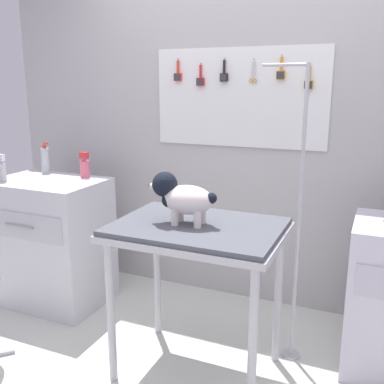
{
  "coord_description": "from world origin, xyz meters",
  "views": [
    {
      "loc": [
        0.89,
        -1.8,
        1.6
      ],
      "look_at": [
        -0.02,
        0.32,
        1.04
      ],
      "focal_mm": 41.3,
      "sensor_mm": 36.0,
      "label": 1
    }
  ],
  "objects_px": {
    "shampoo_bottle": "(45,160)",
    "grooming_table": "(197,241)",
    "dog": "(181,197)",
    "grooming_arm": "(297,230)",
    "counter_left": "(51,241)"
  },
  "relations": [
    {
      "from": "grooming_arm",
      "to": "shampoo_bottle",
      "type": "bearing_deg",
      "value": 173.29
    },
    {
      "from": "shampoo_bottle",
      "to": "grooming_table",
      "type": "bearing_deg",
      "value": -20.93
    },
    {
      "from": "counter_left",
      "to": "grooming_table",
      "type": "bearing_deg",
      "value": -15.26
    },
    {
      "from": "dog",
      "to": "shampoo_bottle",
      "type": "relative_size",
      "value": 1.61
    },
    {
      "from": "grooming_table",
      "to": "counter_left",
      "type": "bearing_deg",
      "value": 164.74
    },
    {
      "from": "grooming_table",
      "to": "dog",
      "type": "height_order",
      "value": "dog"
    },
    {
      "from": "grooming_arm",
      "to": "dog",
      "type": "bearing_deg",
      "value": -146.15
    },
    {
      "from": "dog",
      "to": "shampoo_bottle",
      "type": "bearing_deg",
      "value": 157.23
    },
    {
      "from": "grooming_table",
      "to": "grooming_arm",
      "type": "xyz_separation_m",
      "value": [
        0.46,
        0.35,
        0.02
      ]
    },
    {
      "from": "grooming_arm",
      "to": "shampoo_bottle",
      "type": "xyz_separation_m",
      "value": [
        -1.98,
        0.23,
        0.23
      ]
    },
    {
      "from": "grooming_table",
      "to": "grooming_arm",
      "type": "relative_size",
      "value": 0.53
    },
    {
      "from": "shampoo_bottle",
      "to": "counter_left",
      "type": "bearing_deg",
      "value": -49.38
    },
    {
      "from": "grooming_table",
      "to": "counter_left",
      "type": "relative_size",
      "value": 0.97
    },
    {
      "from": "grooming_table",
      "to": "grooming_arm",
      "type": "bearing_deg",
      "value": 36.85
    },
    {
      "from": "grooming_table",
      "to": "shampoo_bottle",
      "type": "distance_m",
      "value": 1.65
    }
  ]
}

